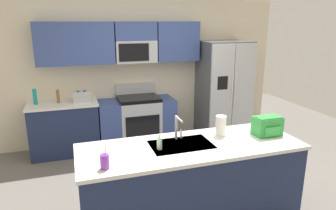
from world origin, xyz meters
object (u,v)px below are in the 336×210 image
(range_oven, at_px, (137,121))
(paper_towel_roll, at_px, (221,126))
(soap_dispenser, at_px, (159,143))
(backpack, at_px, (267,126))
(bottle_teal, at_px, (35,97))
(drink_cup_purple, at_px, (105,161))
(refrigerator, at_px, (223,90))
(toaster, at_px, (82,97))
(sink_faucet, at_px, (177,126))
(pepper_mill, at_px, (58,96))

(range_oven, xyz_separation_m, paper_towel_roll, (0.55, -2.16, 0.58))
(soap_dispenser, relative_size, backpack, 0.53)
(paper_towel_roll, bearing_deg, range_oven, 104.35)
(range_oven, relative_size, soap_dispenser, 8.00)
(bottle_teal, relative_size, drink_cup_purple, 0.99)
(refrigerator, bearing_deg, backpack, -105.28)
(toaster, distance_m, paper_towel_roll, 2.58)
(range_oven, relative_size, sink_faucet, 4.82)
(bottle_teal, bearing_deg, soap_dispenser, -58.84)
(refrigerator, height_order, bottle_teal, refrigerator)
(toaster, height_order, bottle_teal, bottle_teal)
(toaster, height_order, backpack, backpack)
(soap_dispenser, distance_m, paper_towel_roll, 0.82)
(paper_towel_roll, bearing_deg, sink_faucet, 177.29)
(pepper_mill, bearing_deg, drink_cup_purple, -79.92)
(backpack, bearing_deg, refrigerator, 74.72)
(toaster, bearing_deg, backpack, -48.21)
(paper_towel_roll, relative_size, backpack, 0.75)
(toaster, bearing_deg, drink_cup_purple, -88.02)
(range_oven, height_order, backpack, backpack)
(bottle_teal, bearing_deg, drink_cup_purple, -72.67)
(range_oven, relative_size, drink_cup_purple, 5.28)
(refrigerator, relative_size, pepper_mill, 8.55)
(soap_dispenser, xyz_separation_m, backpack, (1.33, 0.01, 0.05))
(range_oven, bearing_deg, refrigerator, -2.43)
(range_oven, distance_m, pepper_mill, 1.43)
(sink_faucet, xyz_separation_m, paper_towel_roll, (0.53, -0.03, -0.05))
(refrigerator, xyz_separation_m, sink_faucet, (-1.68, -2.06, 0.14))
(sink_faucet, bearing_deg, soap_dispenser, -144.45)
(paper_towel_roll, bearing_deg, soap_dispenser, -168.25)
(bottle_teal, bearing_deg, paper_towel_roll, -44.42)
(pepper_mill, bearing_deg, range_oven, 0.11)
(refrigerator, bearing_deg, toaster, 179.58)
(refrigerator, distance_m, backpack, 2.33)
(range_oven, height_order, sink_faucet, sink_faucet)
(pepper_mill, height_order, paper_towel_roll, paper_towel_roll)
(toaster, distance_m, backpack, 3.04)
(pepper_mill, bearing_deg, paper_towel_roll, -49.16)
(sink_faucet, bearing_deg, bottle_teal, 128.09)
(pepper_mill, height_order, bottle_teal, bottle_teal)
(drink_cup_purple, xyz_separation_m, paper_towel_roll, (1.40, 0.43, 0.05))
(range_oven, height_order, refrigerator, refrigerator)
(refrigerator, xyz_separation_m, paper_towel_roll, (-1.15, -2.09, 0.09))
(backpack, bearing_deg, soap_dispenser, -179.65)
(toaster, bearing_deg, range_oven, 3.20)
(soap_dispenser, bearing_deg, range_oven, 83.86)
(pepper_mill, height_order, soap_dispenser, pepper_mill)
(pepper_mill, xyz_separation_m, paper_towel_roll, (1.86, -2.15, 0.01))
(backpack, bearing_deg, paper_towel_roll, 163.41)
(soap_dispenser, bearing_deg, bottle_teal, 121.16)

